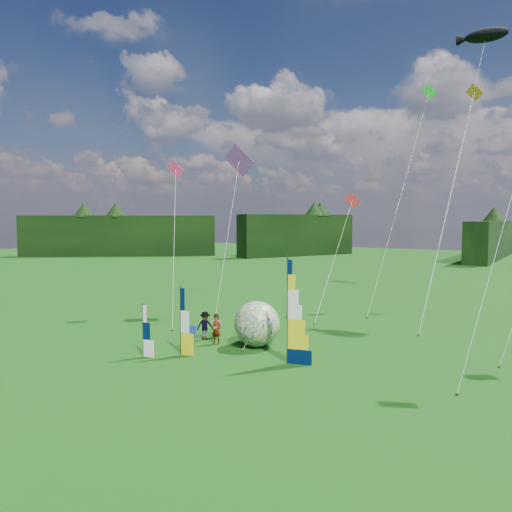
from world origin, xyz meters
The scene contains 18 objects.
ground centered at (0.00, 0.00, 0.00)m, with size 220.00×220.00×0.00m, color #1C5813.
treeline_ring centered at (0.00, 0.00, 4.00)m, with size 210.00×210.00×8.00m, color black, non-canonical shape.
feather_banner_main centered at (1.31, 3.41, 2.73)m, with size 1.46×0.10×5.45m, color #021136, non-canonical shape.
side_banner_left centered at (-4.46, 1.67, 1.87)m, with size 1.04×0.10×3.75m, color yellow, non-canonical shape.
side_banner_far centered at (-5.96, 0.28, 1.43)m, with size 0.86×0.10×2.86m, color white, non-canonical shape.
bol_inflatable centered at (-1.90, 5.50, 1.35)m, with size 2.70×2.70×2.70m, color #041F9D.
spectator_a centered at (-4.26, 4.66, 0.87)m, with size 0.63×0.41×1.73m, color #66594C.
spectator_b centered at (-5.17, 5.89, 0.77)m, with size 0.75×0.37×1.55m, color #66594C.
spectator_c centered at (-5.50, 5.12, 0.89)m, with size 1.15×0.43×1.78m, color #66594C.
spectator_d centered at (-3.03, 6.43, 0.86)m, with size 1.01×0.41×1.73m, color #66594C.
camp_chair centered at (-5.55, 3.67, 0.56)m, with size 0.64×0.64×1.11m, color navy, non-canonical shape.
kite_whale centered at (6.23, 19.63, 11.97)m, with size 5.16×15.19×23.93m, color black, non-canonical shape.
kite_rainbow_delta centered at (-9.04, 12.43, 7.32)m, with size 6.22×10.18×14.64m, color red, non-canonical shape.
kite_parafoil centered at (11.04, 7.01, 8.67)m, with size 5.46×10.56×17.35m, color #AD1300, non-canonical shape.
small_kite_red centered at (-1.86, 16.58, 5.13)m, with size 2.54×9.74×10.25m, color #ED2C3B, non-canonical shape.
small_kite_orange centered at (6.13, 18.01, 9.13)m, with size 3.51×11.58×18.27m, color orange, non-canonical shape.
small_kite_pink centered at (-11.24, 8.72, 6.37)m, with size 7.07×8.15×12.74m, color #E52E6E, non-canonical shape.
small_kite_green centered at (1.30, 22.82, 10.12)m, with size 3.66×13.70×20.24m, color #10BD1F, non-canonical shape.
Camera 1 is at (13.77, -18.95, 7.49)m, focal length 35.00 mm.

